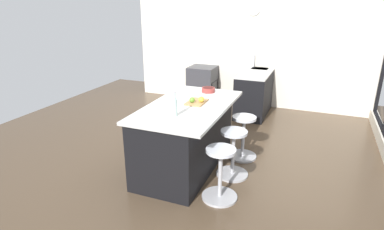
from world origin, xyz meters
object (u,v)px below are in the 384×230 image
Objects in this scene: oven_range at (203,85)px; stool_middle at (233,155)px; stool_near_camera at (220,175)px; stool_by_window at (243,138)px; apple_green at (192,100)px; cutting_board at (197,102)px; water_bottle at (175,107)px; fruit_bowl at (208,90)px; apple_yellow at (201,99)px; kitchen_island at (186,136)px.

oven_range is 3.38m from stool_middle.
stool_near_camera is (0.59, 0.00, 0.00)m from stool_middle.
apple_green is at bearing -49.36° from stool_by_window.
oven_range is 3.14m from apple_green.
cutting_board is at bearing -102.22° from stool_middle.
cutting_board is 0.62m from water_bottle.
fruit_bowl is (-0.58, -0.03, 0.03)m from cutting_board.
apple_green is 0.92× the size of apple_yellow.
water_bottle is at bearing -1.42° from apple_green.
stool_near_camera is 3.26× the size of fruit_bowl.
cutting_board is 1.76× the size of fruit_bowl.
kitchen_island reaches higher than stool_by_window.
stool_near_camera is at bearing 23.32° from oven_range.
oven_range is at bearing -147.24° from stool_by_window.
fruit_bowl is at bearing -138.94° from stool_middle.
water_bottle reaches higher than stool_near_camera.
apple_green is (-0.65, -0.63, 0.70)m from stool_near_camera.
fruit_bowl is (-0.71, -0.62, 0.68)m from stool_middle.
apple_green is (2.94, 0.92, 0.58)m from oven_range.
water_bottle reaches higher than apple_green.
apple_green is 0.24× the size of water_bottle.
apple_green is at bearing -0.74° from fruit_bowl.
apple_green is at bearing -28.34° from cutting_board.
water_bottle is at bearing -4.93° from cutting_board.
kitchen_island is at bearing 15.73° from oven_range.
oven_range reaches higher than stool_middle.
fruit_bowl reaches higher than kitchen_island.
stool_middle is at bearing 0.00° from stool_by_window.
cutting_board reaches higher than stool_by_window.
oven_range is 2.77× the size of water_bottle.
cutting_board is at bearing 175.07° from water_bottle.
oven_range is at bearing -160.25° from apple_yellow.
stool_near_camera is 1.59m from fruit_bowl.
stool_middle is 0.88m from apple_yellow.
apple_yellow reaches higher than stool_near_camera.
water_bottle is (3.48, 0.91, 0.64)m from oven_range.
stool_near_camera is 1.86× the size of cutting_board.
apple_yellow reaches higher than stool_middle.
fruit_bowl is (2.29, 0.93, 0.56)m from oven_range.
stool_near_camera is 1.00m from water_bottle.
water_bottle is at bearing -30.76° from stool_by_window.
apple_green is at bearing 178.58° from water_bottle.
stool_near_camera is 1.14m from apple_green.
stool_near_camera is at bearing 25.40° from fruit_bowl.
kitchen_island is at bearing -6.82° from fruit_bowl.
kitchen_island is at bearing -130.11° from stool_near_camera.
kitchen_island is 2.82× the size of stool_by_window.
apple_yellow is (2.88, 1.04, 0.58)m from oven_range.
cutting_board is 0.10m from apple_green.
cutting_board is (0.47, -0.59, 0.65)m from stool_by_window.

